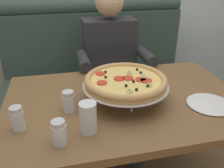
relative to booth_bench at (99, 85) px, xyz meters
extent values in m
cube|color=#384C42|center=(0.00, -0.13, -0.17)|extent=(1.66, 0.60, 0.46)
cube|color=#384C42|center=(0.00, 0.26, 0.29)|extent=(1.66, 0.18, 0.65)
cylinder|color=#384C42|center=(0.00, 0.26, 0.66)|extent=(1.66, 0.14, 0.14)
cube|color=brown|center=(0.00, -0.88, 0.33)|extent=(1.26, 0.82, 0.04)
cylinder|color=black|center=(-0.56, -0.54, -0.05)|extent=(0.06, 0.06, 0.70)
cylinder|color=black|center=(0.56, -0.54, -0.05)|extent=(0.06, 0.06, 0.70)
cube|color=#2D3342|center=(0.06, -0.38, 0.14)|extent=(0.34, 0.40, 0.15)
cylinder|color=#2D3342|center=(-0.04, -0.63, -0.17)|extent=(0.11, 0.11, 0.46)
cylinder|color=#2D3342|center=(0.16, -0.63, -0.17)|extent=(0.11, 0.11, 0.46)
cube|color=#2D2D33|center=(0.06, -0.16, 0.34)|extent=(0.40, 0.22, 0.56)
cylinder|color=#2D2D33|center=(-0.17, -0.38, 0.39)|extent=(0.08, 0.28, 0.08)
cylinder|color=#2D2D33|center=(0.29, -0.38, 0.39)|extent=(0.08, 0.28, 0.08)
sphere|color=#DBB28E|center=(0.06, -0.18, 0.75)|extent=(0.21, 0.21, 0.21)
cylinder|color=silver|center=(-0.01, -1.01, 0.39)|extent=(0.01, 0.01, 0.09)
cylinder|color=silver|center=(-0.11, -0.84, 0.39)|extent=(0.01, 0.01, 0.09)
cylinder|color=silver|center=(0.08, -0.84, 0.39)|extent=(0.01, 0.01, 0.09)
torus|color=silver|center=(-0.01, -0.90, 0.43)|extent=(0.24, 0.24, 0.01)
cylinder|color=silver|center=(-0.01, -0.90, 0.44)|extent=(0.43, 0.43, 0.00)
cylinder|color=tan|center=(-0.01, -0.90, 0.45)|extent=(0.41, 0.41, 0.02)
torus|color=tan|center=(-0.01, -0.90, 0.47)|extent=(0.41, 0.41, 0.03)
cylinder|color=#EFCC6B|center=(-0.01, -0.90, 0.46)|extent=(0.35, 0.35, 0.01)
cylinder|color=red|center=(0.08, -0.94, 0.47)|extent=(0.06, 0.06, 0.01)
cylinder|color=red|center=(0.06, -0.92, 0.47)|extent=(0.05, 0.05, 0.01)
cylinder|color=red|center=(-0.05, -0.89, 0.47)|extent=(0.05, 0.05, 0.01)
cylinder|color=red|center=(-0.14, -0.92, 0.47)|extent=(0.05, 0.05, 0.01)
cylinder|color=red|center=(-0.12, -0.81, 0.47)|extent=(0.05, 0.05, 0.01)
cylinder|color=red|center=(0.00, -0.89, 0.47)|extent=(0.05, 0.05, 0.01)
sphere|color=black|center=(-0.11, -0.86, 0.47)|extent=(0.01, 0.01, 0.01)
sphere|color=black|center=(-0.10, -0.80, 0.47)|extent=(0.01, 0.01, 0.01)
sphere|color=black|center=(0.01, -0.94, 0.47)|extent=(0.01, 0.01, 0.01)
sphere|color=black|center=(0.08, -0.80, 0.47)|extent=(0.01, 0.01, 0.01)
sphere|color=black|center=(0.00, -1.03, 0.47)|extent=(0.01, 0.01, 0.01)
sphere|color=black|center=(0.06, -1.01, 0.47)|extent=(0.01, 0.01, 0.01)
sphere|color=black|center=(0.08, -0.85, 0.47)|extent=(0.01, 0.01, 0.01)
sphere|color=black|center=(-0.03, -0.98, 0.47)|extent=(0.01, 0.01, 0.01)
cone|color=#CCC675|center=(0.08, -0.91, 0.48)|extent=(0.04, 0.04, 0.02)
cone|color=#CCC675|center=(-0.04, -1.04, 0.48)|extent=(0.04, 0.04, 0.02)
cone|color=#CCC675|center=(0.07, -1.00, 0.48)|extent=(0.04, 0.04, 0.02)
cone|color=#CCC675|center=(0.02, -0.84, 0.48)|extent=(0.04, 0.04, 0.02)
cylinder|color=white|center=(-0.35, -1.17, 0.39)|extent=(0.06, 0.06, 0.08)
cylinder|color=#4C6633|center=(-0.35, -1.17, 0.37)|extent=(0.05, 0.05, 0.05)
cylinder|color=silver|center=(-0.35, -1.17, 0.44)|extent=(0.05, 0.05, 0.02)
cylinder|color=white|center=(-0.52, -1.03, 0.39)|extent=(0.06, 0.06, 0.09)
cylinder|color=#A82D19|center=(-0.52, -1.03, 0.38)|extent=(0.05, 0.05, 0.06)
cylinder|color=silver|center=(-0.52, -1.03, 0.44)|extent=(0.05, 0.05, 0.02)
cylinder|color=white|center=(-0.30, -0.94, 0.39)|extent=(0.06, 0.06, 0.08)
cylinder|color=silver|center=(-0.30, -0.94, 0.37)|extent=(0.05, 0.05, 0.05)
cylinder|color=silver|center=(-0.30, -0.94, 0.44)|extent=(0.05, 0.05, 0.02)
cylinder|color=white|center=(0.39, -1.04, 0.35)|extent=(0.16, 0.16, 0.01)
cone|color=white|center=(0.39, -1.04, 0.36)|extent=(0.22, 0.22, 0.01)
cylinder|color=silver|center=(-0.23, -1.12, 0.41)|extent=(0.07, 0.07, 0.14)
cylinder|color=#4C2814|center=(-0.23, -1.12, 0.38)|extent=(0.06, 0.06, 0.07)
cylinder|color=black|center=(1.31, 1.02, -0.18)|extent=(0.02, 0.02, 0.44)
cylinder|color=black|center=(1.57, 1.03, -0.18)|extent=(0.02, 0.02, 0.44)
cylinder|color=black|center=(1.31, 1.28, -0.18)|extent=(0.02, 0.02, 0.44)
cylinder|color=black|center=(1.57, 1.29, -0.18)|extent=(0.02, 0.02, 0.44)
cylinder|color=black|center=(1.44, 1.15, 0.05)|extent=(0.40, 0.40, 0.02)
cube|color=black|center=(1.44, 1.31, 0.25)|extent=(0.32, 0.03, 0.42)
camera|label=1|loc=(-0.32, -1.91, 0.96)|focal=37.64mm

